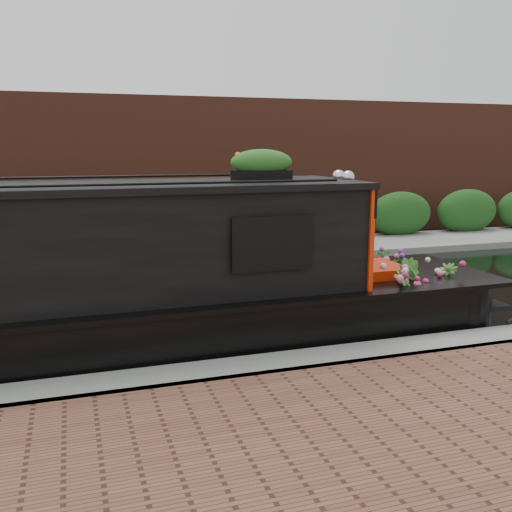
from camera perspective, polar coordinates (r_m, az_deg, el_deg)
name	(u,v)px	position (r m, az deg, el deg)	size (l,w,h in m)	color
ground	(222,305)	(9.71, -3.47, -4.95)	(80.00, 80.00, 0.00)	black
near_bank_coping	(294,380)	(6.74, 3.79, -12.27)	(40.00, 0.60, 0.50)	gray
far_bank_path	(177,259)	(13.71, -7.90, -0.34)	(40.00, 2.40, 0.34)	gray
far_hedge	(171,253)	(14.58, -8.53, 0.32)	(40.00, 1.10, 2.80)	#1C4918
far_brick_wall	(158,240)	(16.62, -9.75, 1.59)	(40.00, 1.00, 8.00)	brown
narrowboat	(26,299)	(7.42, -22.02, -3.97)	(12.17, 2.23, 2.84)	black
rope_fender	(473,307)	(9.64, 20.85, -4.80)	(0.32, 0.32, 0.43)	brown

